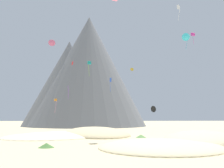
{
  "coord_description": "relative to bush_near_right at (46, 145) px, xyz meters",
  "views": [
    {
      "loc": [
        -7.1,
        -33.03,
        4.43
      ],
      "look_at": [
        -2.73,
        43.68,
        14.33
      ],
      "focal_mm": 40.1,
      "sensor_mm": 36.0,
      "label": 1
    }
  ],
  "objects": [
    {
      "name": "kite_cyan_high",
      "position": [
        36.06,
        41.48,
        29.97
      ],
      "size": [
        2.79,
        2.03,
        5.42
      ],
      "rotation": [
        0.0,
        0.0,
        5.87
      ],
      "color": "#33BCDB"
    },
    {
      "name": "dune_back_low",
      "position": [
        -1.33,
        20.16,
        -0.33
      ],
      "size": [
        31.05,
        30.41,
        1.87
      ],
      "primitive_type": "ellipsoid",
      "rotation": [
        0.0,
        0.0,
        0.71
      ],
      "color": "beige",
      "rests_on": "ground_plane"
    },
    {
      "name": "kite_red_mid",
      "position": [
        -1.58,
        48.51,
        22.22
      ],
      "size": [
        0.6,
        1.17,
        1.33
      ],
      "rotation": [
        0.0,
        0.0,
        1.34
      ],
      "color": "red"
    },
    {
      "name": "dune_foreground_left",
      "position": [
        16.17,
        -1.14,
        -0.33
      ],
      "size": [
        24.24,
        24.02,
        2.26
      ],
      "primitive_type": "ellipsoid",
      "rotation": [
        0.0,
        0.0,
        2.11
      ],
      "color": "beige",
      "rests_on": "ground_plane"
    },
    {
      "name": "ground_plane",
      "position": [
        14.34,
        -3.62,
        -0.33
      ],
      "size": [
        400.0,
        400.0,
        0.0
      ],
      "primitive_type": "plane",
      "color": "#C6B284"
    },
    {
      "name": "kite_white_high",
      "position": [
        27.79,
        23.5,
        31.42
      ],
      "size": [
        0.87,
        0.32,
        4.17
      ],
      "rotation": [
        0.0,
        0.0,
        2.53
      ],
      "color": "white"
    },
    {
      "name": "kite_orange_low",
      "position": [
        -7.66,
        52.38,
        9.67
      ],
      "size": [
        1.11,
        1.09,
        5.08
      ],
      "rotation": [
        0.0,
        0.0,
        5.11
      ],
      "color": "orange"
    },
    {
      "name": "rock_massif",
      "position": [
        -0.8,
        78.65,
        22.65
      ],
      "size": [
        75.03,
        74.26,
        52.0
      ],
      "color": "slate",
      "rests_on": "ground_plane"
    },
    {
      "name": "dune_midground",
      "position": [
        6.69,
        24.25,
        -0.33
      ],
      "size": [
        20.73,
        27.39,
        3.75
      ],
      "primitive_type": "ellipsoid",
      "rotation": [
        0.0,
        0.0,
        1.79
      ],
      "color": "#C6B284",
      "rests_on": "ground_plane"
    },
    {
      "name": "kite_magenta_high",
      "position": [
        41.66,
        49.38,
        33.59
      ],
      "size": [
        1.49,
        1.52,
        4.42
      ],
      "rotation": [
        0.0,
        0.0,
        0.53
      ],
      "color": "#D1339E"
    },
    {
      "name": "kite_blue_mid",
      "position": [
        11.53,
        47.8,
        15.88
      ],
      "size": [
        0.7,
        0.81,
        4.84
      ],
      "rotation": [
        0.0,
        0.0,
        3.18
      ],
      "color": "blue"
    },
    {
      "name": "kite_gold_mid",
      "position": [
        19.94,
        54.97,
        21.45
      ],
      "size": [
        1.38,
        0.77,
        1.33
      ],
      "rotation": [
        0.0,
        0.0,
        3.24
      ],
      "color": "gold"
    },
    {
      "name": "dune_foreground_right",
      "position": [
        25.45,
        7.5,
        -0.33
      ],
      "size": [
        22.1,
        25.76,
        3.76
      ],
      "primitive_type": "ellipsoid",
      "rotation": [
        0.0,
        0.0,
        1.06
      ],
      "color": "#CCBA8E",
      "rests_on": "ground_plane"
    },
    {
      "name": "bush_far_left",
      "position": [
        16.25,
        15.73,
        -0.01
      ],
      "size": [
        2.38,
        2.38,
        0.64
      ],
      "primitive_type": "cone",
      "rotation": [
        0.0,
        0.0,
        4.66
      ],
      "color": "#568442",
      "rests_on": "ground_plane"
    },
    {
      "name": "bush_far_right",
      "position": [
        22.05,
        11.45,
        0.03
      ],
      "size": [
        1.42,
        1.42,
        0.72
      ],
      "primitive_type": "cone",
      "rotation": [
        0.0,
        0.0,
        4.64
      ],
      "color": "#568442",
      "rests_on": "ground_plane"
    },
    {
      "name": "kite_violet_low",
      "position": [
        -1.75,
        38.78,
        12.28
      ],
      "size": [
        0.43,
        1.06,
        4.01
      ],
      "rotation": [
        0.0,
        0.0,
        0.93
      ],
      "color": "purple"
    },
    {
      "name": "bush_mid_center",
      "position": [
        24.24,
        2.76,
        0.04
      ],
      "size": [
        3.45,
        3.45,
        0.75
      ],
      "primitive_type": "cone",
      "rotation": [
        0.0,
        0.0,
        3.61
      ],
      "color": "#668C4C",
      "rests_on": "ground_plane"
    },
    {
      "name": "kite_teal_mid",
      "position": [
        4.35,
        44.08,
        21.39
      ],
      "size": [
        1.26,
        1.26,
        5.0
      ],
      "rotation": [
        0.0,
        0.0,
        2.25
      ],
      "color": "teal"
    },
    {
      "name": "bush_near_right",
      "position": [
        0.0,
        0.0,
        0.0
      ],
      "size": [
        3.25,
        3.25,
        0.67
      ],
      "primitive_type": "cone",
      "rotation": [
        0.0,
        0.0,
        2.26
      ],
      "color": "#477238",
      "rests_on": "ground_plane"
    },
    {
      "name": "kite_rainbow_mid",
      "position": [
        -4.77,
        27.08,
        23.05
      ],
      "size": [
        1.87,
        1.01,
        1.81
      ],
      "rotation": [
        0.0,
        0.0,
        0.32
      ],
      "color": "#E5668C"
    },
    {
      "name": "kite_black_low",
      "position": [
        27.46,
        53.85,
        6.64
      ],
      "size": [
        2.34,
        1.45,
        2.37
      ],
      "rotation": [
        0.0,
        0.0,
        3.59
      ],
      "color": "black"
    }
  ]
}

